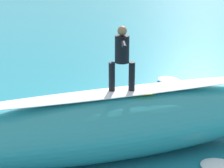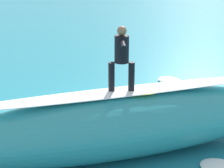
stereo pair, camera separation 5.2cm
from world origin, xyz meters
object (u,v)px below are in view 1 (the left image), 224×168
surfer_paddling (104,99)px  surfboard_paddling (105,102)px  surfboard_riding (122,92)px  surfer_riding (122,54)px

surfer_paddling → surfboard_paddling: bearing=-0.0°
surfboard_riding → surfboard_paddling: bearing=-85.0°
surfboard_riding → surfer_riding: size_ratio=1.21×
surfboard_riding → surfer_riding: 0.99m
surfboard_riding → surfer_paddling: bearing=-84.1°
surfer_riding → surfboard_paddling: surfer_riding is taller
surfer_riding → surfboard_paddling: (-1.30, -3.28, -2.69)m
surfer_riding → surfboard_paddling: size_ratio=0.74×
surfer_riding → surfer_paddling: size_ratio=1.22×
surfboard_riding → surfer_paddling: 3.75m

